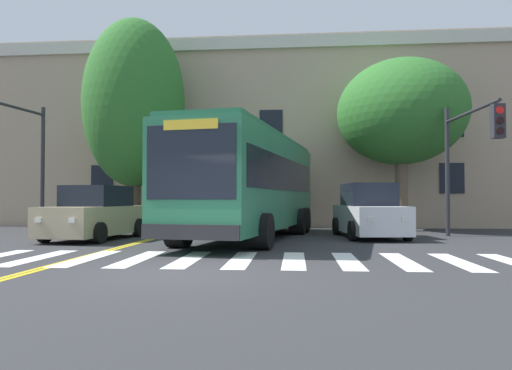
{
  "coord_description": "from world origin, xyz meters",
  "views": [
    {
      "loc": [
        2.33,
        -9.24,
        1.39
      ],
      "look_at": [
        0.79,
        6.78,
        1.82
      ],
      "focal_mm": 35.0,
      "sensor_mm": 36.0,
      "label": 1
    }
  ],
  "objects_px": {
    "car_white_far_lane": "(369,213)",
    "traffic_light_far_corner": "(11,140)",
    "car_tan_near_lane": "(96,215)",
    "traffic_light_near_corner": "(468,145)",
    "street_tree_curbside_large": "(401,112)",
    "city_bus": "(251,183)",
    "street_tree_curbside_small": "(134,103)"
  },
  "relations": [
    {
      "from": "car_white_far_lane",
      "to": "traffic_light_far_corner",
      "type": "bearing_deg",
      "value": -176.95
    },
    {
      "from": "car_tan_near_lane",
      "to": "traffic_light_far_corner",
      "type": "height_order",
      "value": "traffic_light_far_corner"
    },
    {
      "from": "traffic_light_near_corner",
      "to": "street_tree_curbside_large",
      "type": "bearing_deg",
      "value": 105.47
    },
    {
      "from": "traffic_light_far_corner",
      "to": "traffic_light_near_corner",
      "type": "bearing_deg",
      "value": -0.58
    },
    {
      "from": "city_bus",
      "to": "traffic_light_far_corner",
      "type": "xyz_separation_m",
      "value": [
        -8.91,
        0.3,
        1.62
      ]
    },
    {
      "from": "car_tan_near_lane",
      "to": "car_white_far_lane",
      "type": "height_order",
      "value": "car_white_far_lane"
    },
    {
      "from": "city_bus",
      "to": "car_white_far_lane",
      "type": "distance_m",
      "value": 4.36
    },
    {
      "from": "traffic_light_far_corner",
      "to": "street_tree_curbside_small",
      "type": "height_order",
      "value": "street_tree_curbside_small"
    },
    {
      "from": "city_bus",
      "to": "traffic_light_near_corner",
      "type": "bearing_deg",
      "value": 1.08
    },
    {
      "from": "city_bus",
      "to": "street_tree_curbside_small",
      "type": "bearing_deg",
      "value": 142.57
    },
    {
      "from": "city_bus",
      "to": "street_tree_curbside_small",
      "type": "distance_m",
      "value": 8.08
    },
    {
      "from": "city_bus",
      "to": "traffic_light_far_corner",
      "type": "distance_m",
      "value": 9.06
    },
    {
      "from": "car_white_far_lane",
      "to": "street_tree_curbside_large",
      "type": "xyz_separation_m",
      "value": [
        1.86,
        3.78,
        4.22
      ]
    },
    {
      "from": "city_bus",
      "to": "street_tree_curbside_small",
      "type": "xyz_separation_m",
      "value": [
        -5.7,
        4.36,
        3.7
      ]
    },
    {
      "from": "street_tree_curbside_large",
      "to": "car_tan_near_lane",
      "type": "bearing_deg",
      "value": -153.75
    },
    {
      "from": "traffic_light_near_corner",
      "to": "street_tree_curbside_small",
      "type": "bearing_deg",
      "value": 161.92
    },
    {
      "from": "traffic_light_far_corner",
      "to": "city_bus",
      "type": "bearing_deg",
      "value": -1.94
    },
    {
      "from": "car_white_far_lane",
      "to": "traffic_light_far_corner",
      "type": "relative_size",
      "value": 0.92
    },
    {
      "from": "city_bus",
      "to": "car_white_far_lane",
      "type": "relative_size",
      "value": 2.44
    },
    {
      "from": "traffic_light_near_corner",
      "to": "car_white_far_lane",
      "type": "bearing_deg",
      "value": 164.73
    },
    {
      "from": "city_bus",
      "to": "car_tan_near_lane",
      "type": "height_order",
      "value": "city_bus"
    },
    {
      "from": "city_bus",
      "to": "car_white_far_lane",
      "type": "xyz_separation_m",
      "value": [
        4.11,
        0.99,
        -1.05
      ]
    },
    {
      "from": "car_tan_near_lane",
      "to": "street_tree_curbside_large",
      "type": "xyz_separation_m",
      "value": [
        11.19,
        5.52,
        4.25
      ]
    },
    {
      "from": "car_tan_near_lane",
      "to": "traffic_light_near_corner",
      "type": "xyz_separation_m",
      "value": [
        12.47,
        0.88,
        2.35
      ]
    },
    {
      "from": "traffic_light_near_corner",
      "to": "car_tan_near_lane",
      "type": "bearing_deg",
      "value": -175.96
    },
    {
      "from": "street_tree_curbside_large",
      "to": "street_tree_curbside_small",
      "type": "xyz_separation_m",
      "value": [
        -11.67,
        -0.41,
        0.53
      ]
    },
    {
      "from": "city_bus",
      "to": "street_tree_curbside_large",
      "type": "distance_m",
      "value": 8.27
    },
    {
      "from": "city_bus",
      "to": "traffic_light_near_corner",
      "type": "relative_size",
      "value": 2.39
    },
    {
      "from": "car_tan_near_lane",
      "to": "car_white_far_lane",
      "type": "bearing_deg",
      "value": 10.55
    },
    {
      "from": "car_white_far_lane",
      "to": "street_tree_curbside_small",
      "type": "height_order",
      "value": "street_tree_curbside_small"
    },
    {
      "from": "traffic_light_near_corner",
      "to": "street_tree_curbside_small",
      "type": "distance_m",
      "value": 13.84
    },
    {
      "from": "car_white_far_lane",
      "to": "traffic_light_far_corner",
      "type": "xyz_separation_m",
      "value": [
        -13.02,
        -0.69,
        2.67
      ]
    }
  ]
}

